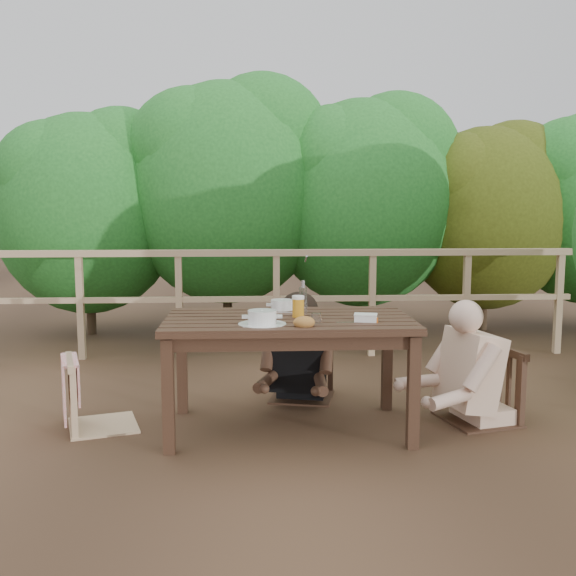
{
  "coord_description": "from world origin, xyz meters",
  "views": [
    {
      "loc": [
        -0.23,
        -4.01,
        1.42
      ],
      "look_at": [
        0.0,
        0.05,
        0.9
      ],
      "focal_mm": 40.7,
      "sensor_mm": 36.0,
      "label": 1
    }
  ],
  "objects": [
    {
      "name": "chair_far",
      "position": [
        0.14,
        0.68,
        0.44
      ],
      "size": [
        0.53,
        0.53,
        0.89
      ],
      "primitive_type": "cube",
      "rotation": [
        0.0,
        0.0,
        -0.22
      ],
      "color": "#332015",
      "rests_on": "ground"
    },
    {
      "name": "chair_left",
      "position": [
        -1.19,
        0.11,
        0.44
      ],
      "size": [
        0.54,
        0.54,
        0.87
      ],
      "primitive_type": "cube",
      "rotation": [
        0.0,
        0.0,
        1.87
      ],
      "color": "tan",
      "rests_on": "ground"
    },
    {
      "name": "chair_right",
      "position": [
        1.26,
        0.09,
        0.46
      ],
      "size": [
        0.55,
        0.55,
        0.91
      ],
      "primitive_type": "cube",
      "rotation": [
        0.0,
        0.0,
        -1.32
      ],
      "color": "#332015",
      "rests_on": "ground"
    },
    {
      "name": "railing",
      "position": [
        0.0,
        2.0,
        0.51
      ],
      "size": [
        5.6,
        0.1,
        1.01
      ],
      "primitive_type": "cube",
      "color": "tan",
      "rests_on": "ground"
    },
    {
      "name": "beer_glass",
      "position": [
        0.06,
        0.01,
        0.78
      ],
      "size": [
        0.08,
        0.08,
        0.15
      ],
      "primitive_type": "cylinder",
      "color": "orange",
      "rests_on": "table"
    },
    {
      "name": "hedge_row",
      "position": [
        0.4,
        3.2,
        1.9
      ],
      "size": [
        6.6,
        1.6,
        3.8
      ],
      "primitive_type": null,
      "color": "#206222",
      "rests_on": "ground"
    },
    {
      "name": "bottle",
      "position": [
        0.1,
        0.15,
        0.82
      ],
      "size": [
        0.06,
        0.06,
        0.23
      ],
      "primitive_type": "cylinder",
      "color": "white",
      "rests_on": "table"
    },
    {
      "name": "ground",
      "position": [
        0.0,
        0.0,
        0.0
      ],
      "size": [
        60.0,
        60.0,
        0.0
      ],
      "primitive_type": "plane",
      "color": "brown",
      "rests_on": "ground"
    },
    {
      "name": "bread_roll",
      "position": [
        0.07,
        -0.31,
        0.74
      ],
      "size": [
        0.13,
        0.1,
        0.07
      ],
      "primitive_type": "ellipsoid",
      "color": "#A05F36",
      "rests_on": "table"
    },
    {
      "name": "soup_far",
      "position": [
        -0.03,
        0.29,
        0.75
      ],
      "size": [
        0.25,
        0.25,
        0.08
      ],
      "primitive_type": "cylinder",
      "color": "white",
      "rests_on": "table"
    },
    {
      "name": "butter_tub",
      "position": [
        0.46,
        -0.16,
        0.74
      ],
      "size": [
        0.16,
        0.13,
        0.06
      ],
      "primitive_type": "cube",
      "rotation": [
        0.0,
        0.0,
        -0.22
      ],
      "color": "silver",
      "rests_on": "table"
    },
    {
      "name": "table",
      "position": [
        0.0,
        0.0,
        0.35
      ],
      "size": [
        1.53,
        0.86,
        0.71
      ],
      "primitive_type": "cube",
      "color": "#332015",
      "rests_on": "ground"
    },
    {
      "name": "diner_right",
      "position": [
        1.29,
        0.09,
        0.67
      ],
      "size": [
        0.77,
        0.68,
        1.34
      ],
      "primitive_type": null,
      "rotation": [
        0.0,
        0.0,
        1.82
      ],
      "color": "beige",
      "rests_on": "ground"
    },
    {
      "name": "soup_near",
      "position": [
        -0.17,
        -0.21,
        0.75
      ],
      "size": [
        0.28,
        0.28,
        0.09
      ],
      "primitive_type": "cylinder",
      "color": "white",
      "rests_on": "table"
    },
    {
      "name": "tumbler",
      "position": [
        0.15,
        -0.21,
        0.74
      ],
      "size": [
        0.06,
        0.06,
        0.07
      ],
      "primitive_type": "cylinder",
      "color": "silver",
      "rests_on": "table"
    },
    {
      "name": "woman",
      "position": [
        0.14,
        0.7,
        0.61
      ],
      "size": [
        0.62,
        0.7,
        1.23
      ],
      "primitive_type": null,
      "rotation": [
        0.0,
        0.0,
        2.92
      ],
      "color": "black",
      "rests_on": "ground"
    }
  ]
}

